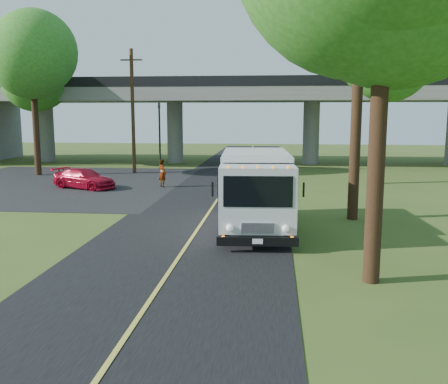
# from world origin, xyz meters

# --- Properties ---
(ground) EXTENTS (120.00, 120.00, 0.00)m
(ground) POSITION_xyz_m (0.00, 0.00, 0.00)
(ground) COLOR #39501C
(ground) RESTS_ON ground
(road) EXTENTS (7.00, 90.00, 0.02)m
(road) POSITION_xyz_m (0.00, 10.00, 0.01)
(road) COLOR black
(road) RESTS_ON ground
(parking_lot) EXTENTS (16.00, 18.00, 0.01)m
(parking_lot) POSITION_xyz_m (-11.00, 18.00, 0.01)
(parking_lot) COLOR black
(parking_lot) RESTS_ON ground
(lane_line) EXTENTS (0.12, 90.00, 0.01)m
(lane_line) POSITION_xyz_m (0.00, 10.00, 0.03)
(lane_line) COLOR gold
(lane_line) RESTS_ON road
(overpass) EXTENTS (54.00, 10.00, 7.30)m
(overpass) POSITION_xyz_m (0.00, 32.00, 4.56)
(overpass) COLOR slate
(overpass) RESTS_ON ground
(traffic_signal) EXTENTS (0.18, 0.22, 5.20)m
(traffic_signal) POSITION_xyz_m (-6.00, 26.00, 3.20)
(traffic_signal) COLOR black
(traffic_signal) RESTS_ON ground
(utility_pole) EXTENTS (1.60, 0.26, 9.00)m
(utility_pole) POSITION_xyz_m (-7.50, 24.00, 4.59)
(utility_pole) COLOR #472D19
(utility_pole) RESTS_ON ground
(tree_right_far) EXTENTS (5.77, 5.67, 10.99)m
(tree_right_far) POSITION_xyz_m (9.21, 19.84, 8.30)
(tree_right_far) COLOR #382314
(tree_right_far) RESTS_ON ground
(tree_left_lot) EXTENTS (5.60, 5.50, 10.50)m
(tree_left_lot) POSITION_xyz_m (-13.79, 21.84, 7.90)
(tree_left_lot) COLOR #382314
(tree_left_lot) RESTS_ON ground
(tree_left_far) EXTENTS (5.26, 5.16, 9.89)m
(tree_left_far) POSITION_xyz_m (-16.79, 27.84, 7.45)
(tree_left_far) COLOR #382314
(tree_left_far) RESTS_ON ground
(step_van) EXTENTS (2.98, 7.11, 2.93)m
(step_van) POSITION_xyz_m (2.20, 6.78, 1.59)
(step_van) COLOR silver
(step_van) RESTS_ON ground
(red_sedan) EXTENTS (4.37, 3.04, 1.17)m
(red_sedan) POSITION_xyz_m (-8.31, 16.20, 0.59)
(red_sedan) COLOR #A20A21
(red_sedan) RESTS_ON ground
(pedestrian) EXTENTS (0.72, 0.72, 1.68)m
(pedestrian) POSITION_xyz_m (-3.80, 17.11, 0.84)
(pedestrian) COLOR gray
(pedestrian) RESTS_ON ground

